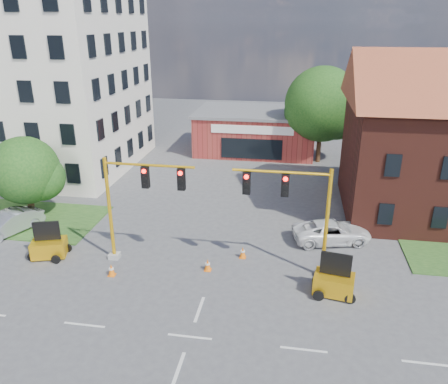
% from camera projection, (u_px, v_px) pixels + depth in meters
% --- Properties ---
extents(ground, '(120.00, 120.00, 0.00)m').
position_uv_depth(ground, '(190.00, 337.00, 19.40)').
color(ground, '#48494B').
rests_on(ground, ground).
extents(office_block, '(18.40, 15.40, 20.60)m').
position_uv_depth(office_block, '(25.00, 53.00, 38.69)').
color(office_block, silver).
rests_on(office_block, ground).
extents(brick_shop, '(12.40, 8.40, 4.30)m').
position_uv_depth(brick_shop, '(256.00, 131.00, 46.09)').
color(brick_shop, maroon).
rests_on(brick_shop, ground).
extents(tree_large, '(7.43, 7.07, 9.20)m').
position_uv_depth(tree_large, '(326.00, 107.00, 41.19)').
color(tree_large, '#342513').
rests_on(tree_large, ground).
extents(tree_nw_front, '(4.89, 4.66, 5.84)m').
position_uv_depth(tree_nw_front, '(29.00, 172.00, 29.93)').
color(tree_nw_front, '#342513').
rests_on(tree_nw_front, ground).
extents(signal_mast_west, '(5.30, 0.60, 6.20)m').
position_uv_depth(signal_mast_west, '(136.00, 198.00, 24.11)').
color(signal_mast_west, gray).
rests_on(signal_mast_west, ground).
extents(signal_mast_east, '(5.30, 0.60, 6.20)m').
position_uv_depth(signal_mast_east, '(296.00, 209.00, 22.79)').
color(signal_mast_east, gray).
rests_on(signal_mast_east, ground).
extents(trailer_west, '(2.21, 1.79, 2.18)m').
position_uv_depth(trailer_west, '(49.00, 246.00, 25.70)').
color(trailer_west, gold).
rests_on(trailer_west, ground).
extents(trailer_east, '(2.17, 1.64, 2.25)m').
position_uv_depth(trailer_east, '(334.00, 282.00, 22.18)').
color(trailer_east, gold).
rests_on(trailer_east, ground).
extents(cone_a, '(0.40, 0.40, 0.70)m').
position_uv_depth(cone_a, '(111.00, 270.00, 23.92)').
color(cone_a, orange).
rests_on(cone_a, ground).
extents(cone_b, '(0.40, 0.40, 0.70)m').
position_uv_depth(cone_b, '(243.00, 252.00, 25.72)').
color(cone_b, orange).
rests_on(cone_b, ground).
extents(cone_c, '(0.40, 0.40, 0.70)m').
position_uv_depth(cone_c, '(208.00, 265.00, 24.41)').
color(cone_c, orange).
rests_on(cone_c, ground).
extents(cone_d, '(0.40, 0.40, 0.70)m').
position_uv_depth(cone_d, '(324.00, 279.00, 23.10)').
color(cone_d, orange).
rests_on(cone_d, ground).
extents(pickup_white, '(5.28, 3.36, 1.36)m').
position_uv_depth(pickup_white, '(332.00, 232.00, 27.48)').
color(pickup_white, white).
rests_on(pickup_white, ground).
extents(sedan_silver_front, '(3.18, 4.69, 1.46)m').
position_uv_depth(sedan_silver_front, '(9.00, 223.00, 28.49)').
color(sedan_silver_front, '#A1A3A8').
rests_on(sedan_silver_front, ground).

